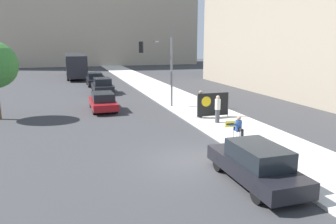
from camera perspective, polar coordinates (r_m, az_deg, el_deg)
The scene contains 13 objects.
ground_plane at distance 14.27m, azimuth 4.70°, elevation -8.59°, with size 160.00×160.00×0.00m, color #38383A.
sidewalk_curb at distance 29.33m, azimuth 1.45°, elevation 2.38°, with size 4.16×90.00×0.14m, color beige.
building_backdrop_right at distance 34.82m, azimuth 25.26°, elevation 13.60°, with size 10.00×32.00×13.21m.
seated_protester at distance 17.14m, azimuth 12.23°, elevation -2.59°, with size 1.00×0.77×1.18m.
jogger_on_sidewalk at distance 20.33m, azimuth 8.63°, elevation 0.55°, with size 0.34×0.34×1.70m.
pedestrian_behind at distance 21.56m, azimuth 5.67°, elevation 1.44°, with size 0.34×0.34×1.79m.
protest_banner at distance 21.71m, azimuth 7.80°, elevation 1.31°, with size 2.29×0.06×1.62m.
traffic_light_pole at distance 25.13m, azimuth -1.45°, elevation 8.96°, with size 2.41×2.18×5.22m.
parked_car_curbside at distance 12.31m, azimuth 15.05°, elevation -8.76°, with size 1.70×4.52×1.49m.
car_on_road_nearest at distance 24.92m, azimuth -11.27°, elevation 1.84°, with size 1.75×4.39×1.36m.
car_on_road_midblock at distance 33.46m, azimuth -11.37°, elevation 4.53°, with size 1.84×4.42×1.51m.
car_on_road_distant at distance 39.28m, azimuth -12.64°, elevation 5.60°, with size 1.76×4.53×1.55m.
city_bus_on_road at distance 48.99m, azimuth -15.83°, elevation 7.99°, with size 2.61×12.40×3.26m.
Camera 1 is at (-5.10, -12.34, 5.04)m, focal length 35.00 mm.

